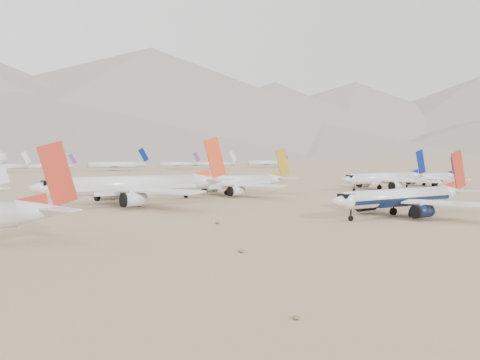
{
  "coord_description": "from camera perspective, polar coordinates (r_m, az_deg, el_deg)",
  "views": [
    {
      "loc": [
        -88.2,
        -80.66,
        15.03
      ],
      "look_at": [
        -3.05,
        46.83,
        7.0
      ],
      "focal_mm": 40.0,
      "sensor_mm": 36.0,
      "label": 1
    }
  ],
  "objects": [
    {
      "name": "row2_orange_tail",
      "position": [
        153.5,
        -11.02,
        -0.6
      ],
      "size": [
        55.51,
        54.3,
        19.8
      ],
      "color": "silver",
      "rests_on": "ground"
    },
    {
      "name": "row2_gold_tail",
      "position": [
        184.58,
        -0.76,
        -0.23
      ],
      "size": [
        46.62,
        45.6,
        16.6
      ],
      "color": "silver",
      "rests_on": "ground"
    },
    {
      "name": "foothills",
      "position": [
        1332.19,
        -6.25,
        5.22
      ],
      "size": [
        4637.5,
        1395.0,
        155.0
      ],
      "color": "slate",
      "rests_on": "ground"
    },
    {
      "name": "row2_blue_far",
      "position": [
        250.75,
        19.55,
        0.25
      ],
      "size": [
        38.08,
        37.23,
        13.53
      ],
      "color": "silver",
      "rests_on": "ground"
    },
    {
      "name": "distant_storage_row",
      "position": [
        428.27,
        -22.54,
        1.37
      ],
      "size": [
        530.45,
        63.76,
        16.36
      ],
      "color": "silver",
      "rests_on": "ground"
    },
    {
      "name": "ground",
      "position": [
        120.46,
        13.75,
        -4.26
      ],
      "size": [
        7000.0,
        7000.0,
        0.0
      ],
      "primitive_type": "plane",
      "color": "#866A4E",
      "rests_on": "ground"
    },
    {
      "name": "main_airliner",
      "position": [
        131.76,
        17.15,
        -1.8
      ],
      "size": [
        44.58,
        43.54,
        15.73
      ],
      "color": "silver",
      "rests_on": "ground"
    },
    {
      "name": "row2_navy_widebody",
      "position": [
        220.81,
        15.33,
        0.16
      ],
      "size": [
        45.55,
        44.54,
        16.2
      ],
      "color": "silver",
      "rests_on": "ground"
    }
  ]
}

